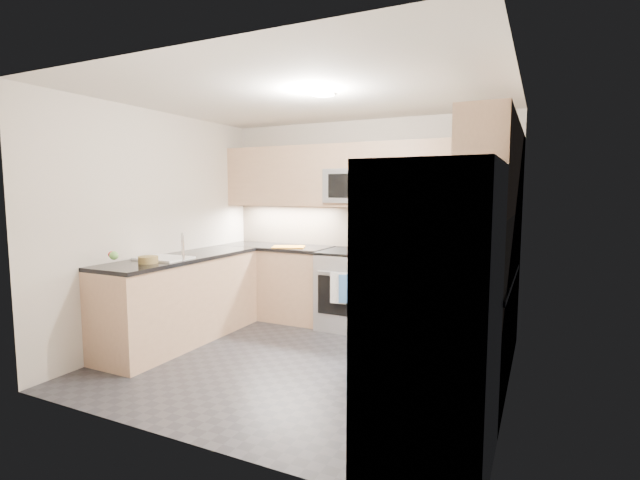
{
  "coord_description": "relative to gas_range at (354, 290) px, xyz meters",
  "views": [
    {
      "loc": [
        2.01,
        -3.8,
        1.63
      ],
      "look_at": [
        0.0,
        0.35,
        1.15
      ],
      "focal_mm": 26.0,
      "sensor_mm": 36.0,
      "label": 1
    }
  ],
  "objects": [
    {
      "name": "floor",
      "position": [
        0.0,
        -1.28,
        -0.46
      ],
      "size": [
        3.6,
        3.2,
        0.0
      ],
      "primitive_type": "cube",
      "color": "#26262B",
      "rests_on": "ground"
    },
    {
      "name": "ceiling",
      "position": [
        0.0,
        -1.28,
        2.04
      ],
      "size": [
        3.6,
        3.2,
        0.02
      ],
      "primitive_type": "cube",
      "color": "beige",
      "rests_on": "wall_back"
    },
    {
      "name": "wall_back",
      "position": [
        0.0,
        0.32,
        0.79
      ],
      "size": [
        3.6,
        0.02,
        2.5
      ],
      "primitive_type": "cube",
      "color": "#BFB4A6",
      "rests_on": "floor"
    },
    {
      "name": "wall_front",
      "position": [
        0.0,
        -2.88,
        0.79
      ],
      "size": [
        3.6,
        0.02,
        2.5
      ],
      "primitive_type": "cube",
      "color": "#BFB4A6",
      "rests_on": "floor"
    },
    {
      "name": "wall_left",
      "position": [
        -1.8,
        -1.28,
        0.79
      ],
      "size": [
        0.02,
        3.2,
        2.5
      ],
      "primitive_type": "cube",
      "color": "#BFB4A6",
      "rests_on": "floor"
    },
    {
      "name": "wall_right",
      "position": [
        1.8,
        -1.28,
        0.79
      ],
      "size": [
        0.02,
        3.2,
        2.5
      ],
      "primitive_type": "cube",
      "color": "#BFB4A6",
      "rests_on": "floor"
    },
    {
      "name": "base_cab_back_left",
      "position": [
        -1.09,
        0.02,
        -0.01
      ],
      "size": [
        1.42,
        0.6,
        0.9
      ],
      "primitive_type": "cube",
      "color": "tan",
      "rests_on": "floor"
    },
    {
      "name": "base_cab_back_right",
      "position": [
        1.09,
        0.02,
        -0.01
      ],
      "size": [
        1.42,
        0.6,
        0.9
      ],
      "primitive_type": "cube",
      "color": "tan",
      "rests_on": "floor"
    },
    {
      "name": "base_cab_right",
      "position": [
        1.5,
        -1.12,
        -0.01
      ],
      "size": [
        0.6,
        1.7,
        0.9
      ],
      "primitive_type": "cube",
      "color": "tan",
      "rests_on": "floor"
    },
    {
      "name": "base_cab_peninsula",
      "position": [
        -1.5,
        -1.28,
        -0.01
      ],
      "size": [
        0.6,
        2.0,
        0.9
      ],
      "primitive_type": "cube",
      "color": "tan",
      "rests_on": "floor"
    },
    {
      "name": "countertop_back_left",
      "position": [
        -1.09,
        0.02,
        0.47
      ],
      "size": [
        1.42,
        0.63,
        0.04
      ],
      "primitive_type": "cube",
      "color": "black",
      "rests_on": "base_cab_back_left"
    },
    {
      "name": "countertop_back_right",
      "position": [
        1.09,
        0.02,
        0.47
      ],
      "size": [
        1.42,
        0.63,
        0.04
      ],
      "primitive_type": "cube",
      "color": "black",
      "rests_on": "base_cab_back_right"
    },
    {
      "name": "countertop_right",
      "position": [
        1.5,
        -1.12,
        0.47
      ],
      "size": [
        0.63,
        1.7,
        0.04
      ],
      "primitive_type": "cube",
      "color": "black",
      "rests_on": "base_cab_right"
    },
    {
      "name": "countertop_peninsula",
      "position": [
        -1.5,
        -1.28,
        0.47
      ],
      "size": [
        0.63,
        2.0,
        0.04
      ],
      "primitive_type": "cube",
      "color": "black",
      "rests_on": "base_cab_peninsula"
    },
    {
      "name": "upper_cab_back",
      "position": [
        0.0,
        0.15,
        1.37
      ],
      "size": [
        3.6,
        0.35,
        0.75
      ],
      "primitive_type": "cube",
      "color": "tan",
      "rests_on": "wall_back"
    },
    {
      "name": "upper_cab_right",
      "position": [
        1.62,
        -1.0,
        1.37
      ],
      "size": [
        0.35,
        1.95,
        0.75
      ],
      "primitive_type": "cube",
      "color": "tan",
      "rests_on": "wall_right"
    },
    {
      "name": "backsplash_back",
      "position": [
        0.0,
        0.32,
        0.74
      ],
      "size": [
        3.6,
        0.01,
        0.51
      ],
      "primitive_type": "cube",
      "color": "#C6AB8F",
      "rests_on": "wall_back"
    },
    {
      "name": "backsplash_right",
      "position": [
        1.8,
        -0.82,
        0.74
      ],
      "size": [
        0.01,
        2.3,
        0.51
      ],
      "primitive_type": "cube",
      "color": "#C6AB8F",
      "rests_on": "wall_right"
    },
    {
      "name": "gas_range",
      "position": [
        0.0,
        0.0,
        0.0
      ],
      "size": [
        0.76,
        0.65,
        0.91
      ],
      "primitive_type": "cube",
      "color": "#A3A5AB",
      "rests_on": "floor"
    },
    {
      "name": "range_cooktop",
      "position": [
        0.0,
        0.0,
        0.46
      ],
      "size": [
        0.76,
        0.65,
        0.03
      ],
      "primitive_type": "cube",
      "color": "black",
      "rests_on": "gas_range"
    },
    {
      "name": "oven_door_glass",
      "position": [
        0.0,
        -0.33,
        -0.01
      ],
      "size": [
        0.62,
        0.02,
        0.45
      ],
      "primitive_type": "cube",
      "color": "black",
      "rests_on": "gas_range"
    },
    {
      "name": "oven_handle",
      "position": [
        0.0,
        -0.35,
        0.26
      ],
      "size": [
        0.6,
        0.02,
        0.02
      ],
      "primitive_type": "cylinder",
      "rotation": [
        0.0,
        1.57,
        0.0
      ],
      "color": "#B2B5BA",
      "rests_on": "gas_range"
    },
    {
      "name": "microwave",
      "position": [
        0.0,
        0.12,
        1.24
      ],
      "size": [
        0.76,
        0.4,
        0.4
      ],
      "primitive_type": "cube",
      "color": "gray",
      "rests_on": "upper_cab_back"
    },
    {
      "name": "microwave_door",
      "position": [
        0.0,
        -0.08,
        1.24
      ],
      "size": [
        0.6,
        0.01,
        0.28
      ],
      "primitive_type": "cube",
      "color": "black",
      "rests_on": "microwave"
    },
    {
      "name": "refrigerator",
      "position": [
        1.45,
        -2.43,
        0.45
      ],
      "size": [
        0.7,
        0.9,
        1.8
      ],
      "primitive_type": "cube",
      "color": "#A0A3A8",
      "rests_on": "floor"
    },
    {
      "name": "fridge_handle_left",
      "position": [
        1.08,
        -2.61,
        0.49
      ],
      "size": [
        0.02,
        0.02,
        1.2
      ],
      "primitive_type": "cylinder",
      "color": "#B2B5BA",
      "rests_on": "refrigerator"
    },
    {
      "name": "fridge_handle_right",
      "position": [
        1.08,
        -2.25,
        0.49
      ],
      "size": [
        0.02,
        0.02,
        1.2
      ],
      "primitive_type": "cylinder",
      "color": "#B2B5BA",
      "rests_on": "refrigerator"
    },
    {
      "name": "sink_basin",
      "position": [
        -1.5,
        -1.53,
        0.42
      ],
      "size": [
        0.52,
        0.38,
        0.16
      ],
      "primitive_type": "cube",
      "color": "white",
      "rests_on": "base_cab_peninsula"
    },
    {
      "name": "faucet",
      "position": [
        -1.24,
        -1.53,
        0.62
      ],
      "size": [
        0.03,
        0.03,
        0.28
      ],
      "primitive_type": "cylinder",
      "color": "silver",
      "rests_on": "countertop_peninsula"
    },
    {
      "name": "utensil_bowl",
      "position": [
        1.24,
        0.0,
        0.57
      ],
      "size": [
        0.3,
        0.3,
        0.16
      ],
      "primitive_type": "cylinder",
      "rotation": [
        0.0,
        0.0,
        -0.06
      ],
      "color": "#6DBE51",
      "rests_on": "countertop_back_right"
    },
    {
      "name": "cutting_board",
      "position": [
        -0.84,
        -0.09,
        0.49
      ],
      "size": [
        0.47,
        0.41,
        0.01
      ],
      "primitive_type": "cube",
      "rotation": [
        0.0,
        0.0,
        0.39
      ],
      "color": "#C07012",
      "rests_on": "countertop_back_left"
    },
    {
      "name": "fruit_basket",
      "position": [
        -1.43,
        -1.8,
        0.52
      ],
      "size": [
        0.21,
        0.21,
        0.07
      ],
      "primitive_type": "cylinder",
      "rotation": [
        0.0,
        0.0,
        -0.15
      ],
      "color": "olive",
      "rests_on": "countertop_peninsula"
    },
    {
      "name": "fruit_apple",
      "position": [
        -1.56,
        -2.11,
        0.6
      ],
      "size": [
        0.06,
        0.06,
        0.06
      ],
      "primitive_type": "sphere",
      "color": "#9E1215",
      "rests_on": "fruit_basket"
    },
    {
      "name": "fruit_pear",
      "position": [
        -1.49,
        -2.14,
        0.6
      ],
      "size": [
        0.08,
        0.08,
        0.08
      ],
      "primitive_type": "sphere",
      "color": "#65A747",
      "rests_on": "fruit_basket"
    },
    {
      "name": "dish_towel_check",
      "position": [
        -0.04,
        -0.37,
        0.1
      ],
      "size": [
        0.19,
        0.03,
        0.35
      ],
      "primitive_type": "cube",
      "rotation": [
        0.0,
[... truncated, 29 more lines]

